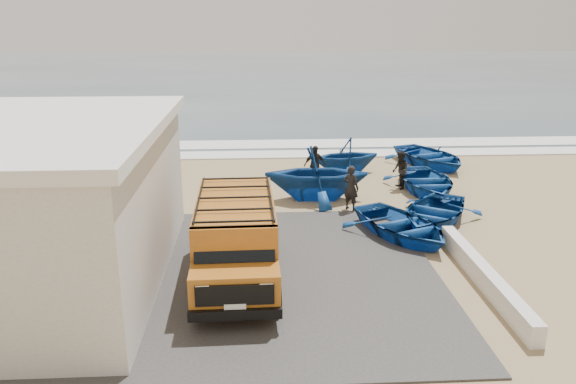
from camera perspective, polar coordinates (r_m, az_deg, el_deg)
name	(u,v)px	position (r m, az deg, el deg)	size (l,w,h in m)	color
ground	(288,246)	(17.51, 0.00, -5.47)	(160.00, 160.00, 0.00)	tan
slab	(219,275)	(15.69, -6.98, -8.34)	(12.00, 10.00, 0.05)	#413E3B
ocean	(263,73)	(72.44, -2.56, 11.96)	(180.00, 88.00, 0.01)	#385166
surf_line	(275,154)	(28.93, -1.35, 3.83)	(180.00, 1.60, 0.06)	white
surf_wash	(273,144)	(31.37, -1.50, 4.88)	(180.00, 2.20, 0.04)	white
building	(3,205)	(16.25, -27.00, -1.15)	(8.40, 9.40, 4.30)	silver
parapet	(484,276)	(15.79, 19.27, -8.07)	(0.35, 6.00, 0.55)	silver
van	(236,237)	(14.97, -5.33, -4.58)	(2.24, 5.34, 2.27)	#B6651B
boat_near_left	(401,225)	(18.39, 11.46, -3.30)	(2.85, 3.99, 0.83)	#124692
boat_near_right	(433,212)	(19.89, 14.55, -1.95)	(2.81, 3.94, 0.82)	#124692
boat_mid_left	(316,173)	(21.64, 2.89, 1.92)	(3.42, 3.96, 2.08)	#124692
boat_mid_right	(426,181)	(23.40, 13.86, 1.05)	(2.95, 4.14, 0.86)	#124692
boat_far_left	(345,156)	(25.45, 5.86, 3.69)	(2.68, 3.11, 1.64)	#124692
boat_far_right	(430,156)	(27.56, 14.21, 3.53)	(3.16, 4.43, 0.92)	#124692
fisherman_front	(351,188)	(20.60, 6.43, 0.43)	(0.61, 0.40, 1.67)	black
fisherman_middle	(400,170)	(23.49, 11.34, 2.18)	(0.76, 0.59, 1.56)	black
fisherman_back	(314,165)	(23.70, 2.71, 2.76)	(0.97, 0.40, 1.66)	black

